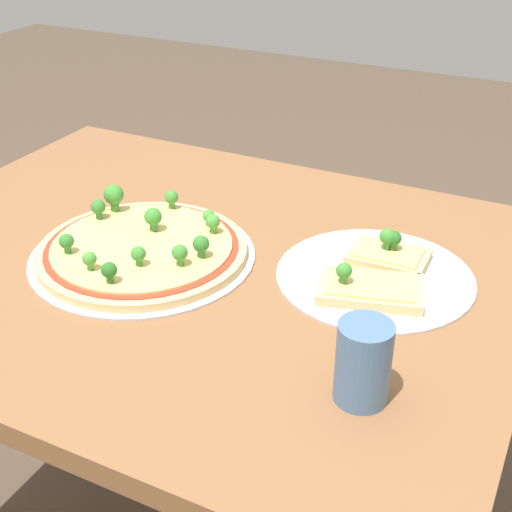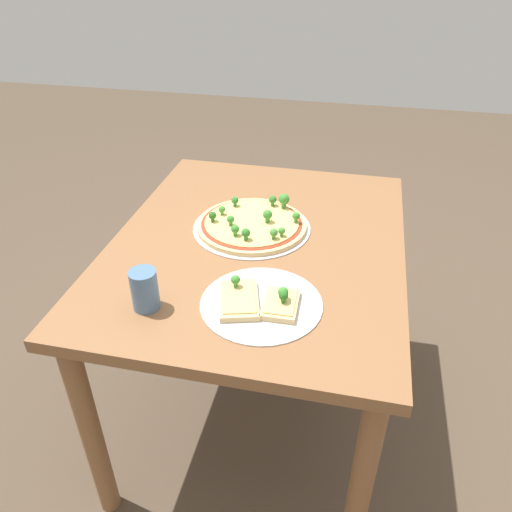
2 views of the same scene
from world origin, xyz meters
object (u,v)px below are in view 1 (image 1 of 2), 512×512
at_px(pizza_tray_slice, 377,274).
at_px(drinking_cup, 363,363).
at_px(dining_table, 191,309).
at_px(pizza_tray_whole, 142,249).

xyz_separation_m(pizza_tray_slice, drinking_cup, (-0.07, 0.27, 0.04)).
distance_m(dining_table, drinking_cup, 0.45).
xyz_separation_m(dining_table, drinking_cup, (-0.37, 0.20, 0.16)).
relative_size(pizza_tray_whole, pizza_tray_slice, 1.19).
bearing_deg(pizza_tray_slice, drinking_cup, 104.07).
bearing_deg(pizza_tray_whole, dining_table, -154.16).
height_order(dining_table, pizza_tray_slice, pizza_tray_slice).
height_order(pizza_tray_whole, drinking_cup, drinking_cup).
relative_size(dining_table, pizza_tray_slice, 3.52).
bearing_deg(drinking_cup, pizza_tray_slice, -75.93).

